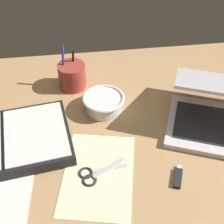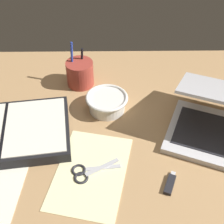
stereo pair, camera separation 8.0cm
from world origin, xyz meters
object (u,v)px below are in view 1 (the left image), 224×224
at_px(bowl, 104,103).
at_px(scissors, 93,174).
at_px(planner, 4,142).
at_px(pen_cup, 72,76).

distance_m(bowl, scissors, 0.26).
xyz_separation_m(bowl, scissors, (-0.06, -0.25, -0.03)).
relative_size(planner, scissors, 3.03).
bearing_deg(scissors, pen_cup, 77.16).
xyz_separation_m(planner, scissors, (0.24, -0.13, -0.02)).
bearing_deg(scissors, bowl, 59.08).
bearing_deg(planner, scissors, -36.58).
height_order(pen_cup, scissors, pen_cup).
distance_m(pen_cup, planner, 0.33).
xyz_separation_m(bowl, pen_cup, (-0.09, 0.14, 0.02)).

